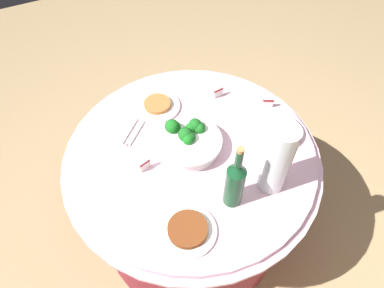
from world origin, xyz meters
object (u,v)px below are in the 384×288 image
at_px(decorative_fruit_vase, 277,161).
at_px(food_plate_peanuts, 158,105).
at_px(plate_stack, 271,130).
at_px(label_placard_rear, 268,102).
at_px(food_plate_stir_fry, 188,230).
at_px(broccoli_bowl, 189,141).
at_px(wine_bottle, 235,182).
at_px(serving_tongs, 133,133).
at_px(label_placard_mid, 145,165).
at_px(label_placard_front, 218,92).

bearing_deg(decorative_fruit_vase, food_plate_peanuts, -67.62).
bearing_deg(plate_stack, decorative_fruit_vase, 56.16).
xyz_separation_m(food_plate_peanuts, label_placard_rear, (-0.48, 0.23, 0.02)).
distance_m(food_plate_peanuts, food_plate_stir_fry, 0.67).
xyz_separation_m(broccoli_bowl, wine_bottle, (-0.04, 0.32, 0.09)).
relative_size(wine_bottle, food_plate_stir_fry, 1.53).
height_order(serving_tongs, label_placard_rear, label_placard_rear).
distance_m(label_placard_mid, label_placard_rear, 0.68).
bearing_deg(wine_bottle, label_placard_rear, -137.98).
height_order(label_placard_mid, label_placard_rear, same).
bearing_deg(food_plate_peanuts, food_plate_stir_fry, 77.25).
bearing_deg(food_plate_peanuts, decorative_fruit_vase, 112.38).
distance_m(food_plate_peanuts, label_placard_front, 0.31).
distance_m(plate_stack, serving_tongs, 0.63).
bearing_deg(wine_bottle, label_placard_mid, -48.25).
xyz_separation_m(wine_bottle, food_plate_peanuts, (0.07, -0.61, -0.12)).
bearing_deg(serving_tongs, broccoli_bowl, 138.07).
relative_size(plate_stack, label_placard_front, 3.82).
height_order(plate_stack, decorative_fruit_vase, decorative_fruit_vase).
relative_size(serving_tongs, label_placard_mid, 2.64).
distance_m(food_plate_peanuts, label_placard_rear, 0.54).
bearing_deg(serving_tongs, food_plate_peanuts, -147.12).
relative_size(plate_stack, label_placard_rear, 3.82).
distance_m(wine_bottle, label_placard_mid, 0.40).
xyz_separation_m(decorative_fruit_vase, label_placard_front, (-0.05, -0.54, -0.13)).
bearing_deg(food_plate_peanuts, broccoli_bowl, 96.25).
distance_m(label_placard_front, label_placard_rear, 0.25).
xyz_separation_m(plate_stack, label_placard_front, (0.09, -0.33, -0.01)).
relative_size(plate_stack, serving_tongs, 1.44).
xyz_separation_m(serving_tongs, food_plate_peanuts, (-0.17, -0.11, 0.01)).
xyz_separation_m(wine_bottle, food_plate_stir_fry, (0.22, 0.05, -0.11)).
distance_m(serving_tongs, label_placard_rear, 0.67).
bearing_deg(label_placard_mid, plate_stack, 172.51).
height_order(food_plate_stir_fry, label_placard_front, label_placard_front).
distance_m(broccoli_bowl, label_placard_mid, 0.22).
height_order(plate_stack, wine_bottle, wine_bottle).
distance_m(broccoli_bowl, food_plate_stir_fry, 0.41).
bearing_deg(serving_tongs, plate_stack, 153.05).
height_order(decorative_fruit_vase, food_plate_stir_fry, decorative_fruit_vase).
distance_m(broccoli_bowl, food_plate_peanuts, 0.29).
xyz_separation_m(label_placard_front, label_placard_rear, (-0.18, 0.17, 0.00)).
relative_size(plate_stack, label_placard_mid, 3.82).
height_order(plate_stack, food_plate_stir_fry, plate_stack).
xyz_separation_m(label_placard_front, label_placard_mid, (0.49, 0.25, 0.00)).
distance_m(decorative_fruit_vase, serving_tongs, 0.67).
bearing_deg(food_plate_stir_fry, broccoli_bowl, -116.17).
height_order(decorative_fruit_vase, label_placard_front, decorative_fruit_vase).
bearing_deg(plate_stack, serving_tongs, -26.95).
height_order(food_plate_peanuts, label_placard_mid, label_placard_mid).
xyz_separation_m(decorative_fruit_vase, serving_tongs, (0.42, -0.50, -0.16)).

